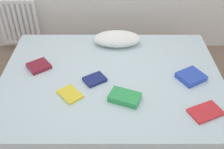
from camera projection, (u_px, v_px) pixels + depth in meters
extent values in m
plane|color=#7F6651|center=(112.00, 115.00, 2.70)|extent=(8.00, 8.00, 0.00)
cube|color=brown|center=(112.00, 105.00, 2.61)|extent=(2.00, 1.50, 0.28)
cube|color=silver|center=(112.00, 86.00, 2.46)|extent=(1.96, 1.46, 0.22)
cylinder|color=white|center=(2.00, 22.00, 3.39)|extent=(0.04, 0.04, 0.59)
cylinder|color=white|center=(7.00, 22.00, 3.39)|extent=(0.04, 0.04, 0.59)
cylinder|color=white|center=(12.00, 22.00, 3.39)|extent=(0.04, 0.04, 0.59)
cylinder|color=white|center=(17.00, 22.00, 3.39)|extent=(0.04, 0.04, 0.59)
cylinder|color=white|center=(22.00, 23.00, 3.39)|extent=(0.04, 0.04, 0.59)
cylinder|color=white|center=(27.00, 23.00, 3.39)|extent=(0.04, 0.04, 0.59)
cylinder|color=white|center=(32.00, 23.00, 3.39)|extent=(0.04, 0.04, 0.59)
cylinder|color=white|center=(37.00, 23.00, 3.39)|extent=(0.04, 0.04, 0.59)
cube|color=white|center=(15.00, 2.00, 3.22)|extent=(0.49, 0.04, 0.04)
cube|color=white|center=(24.00, 41.00, 3.56)|extent=(0.49, 0.04, 0.04)
ellipsoid|color=white|center=(118.00, 39.00, 2.76)|extent=(0.48, 0.27, 0.13)
cube|color=yellow|center=(71.00, 94.00, 2.19)|extent=(0.23, 0.24, 0.02)
cube|color=green|center=(125.00, 97.00, 2.14)|extent=(0.28, 0.23, 0.05)
cube|color=red|center=(206.00, 112.00, 2.03)|extent=(0.29, 0.24, 0.02)
cube|color=navy|center=(95.00, 79.00, 2.33)|extent=(0.22, 0.21, 0.03)
cube|color=maroon|center=(40.00, 66.00, 2.48)|extent=(0.25, 0.25, 0.03)
cube|color=#2847B7|center=(192.00, 77.00, 2.35)|extent=(0.28, 0.27, 0.05)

